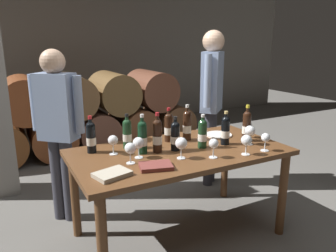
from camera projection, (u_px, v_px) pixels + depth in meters
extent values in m
plane|color=#66635E|center=(179.00, 234.00, 2.78)|extent=(14.00, 14.00, 0.00)
cube|color=gray|center=(68.00, 52.00, 6.02)|extent=(10.00, 0.24, 2.80)
cylinder|color=brown|center=(2.00, 141.00, 4.37)|extent=(0.60, 0.90, 0.60)
cylinder|color=brown|center=(51.00, 135.00, 4.65)|extent=(0.60, 0.90, 0.60)
cylinder|color=brown|center=(95.00, 129.00, 4.93)|extent=(0.60, 0.90, 0.60)
cylinder|color=brown|center=(133.00, 125.00, 5.22)|extent=(0.60, 0.90, 0.60)
cylinder|color=brown|center=(168.00, 120.00, 5.50)|extent=(0.60, 0.90, 0.60)
cylinder|color=brown|center=(23.00, 99.00, 4.37)|extent=(0.60, 0.90, 0.60)
cylinder|color=brown|center=(71.00, 95.00, 4.65)|extent=(0.60, 0.90, 0.60)
cylinder|color=brown|center=(113.00, 92.00, 4.94)|extent=(0.60, 0.90, 0.60)
cylinder|color=brown|center=(151.00, 90.00, 5.22)|extent=(0.60, 0.90, 0.60)
cube|color=brown|center=(180.00, 152.00, 2.60)|extent=(1.70, 0.90, 0.04)
cylinder|color=brown|center=(103.00, 248.00, 2.01)|extent=(0.07, 0.07, 0.72)
cylinder|color=brown|center=(282.00, 195.00, 2.71)|extent=(0.07, 0.07, 0.72)
cylinder|color=brown|center=(75.00, 196.00, 2.68)|extent=(0.07, 0.07, 0.72)
cylinder|color=brown|center=(225.00, 164.00, 3.37)|extent=(0.07, 0.07, 0.72)
cylinder|color=black|center=(91.00, 140.00, 2.50)|extent=(0.07, 0.07, 0.20)
sphere|color=black|center=(90.00, 126.00, 2.48)|extent=(0.07, 0.07, 0.07)
cylinder|color=black|center=(90.00, 123.00, 2.47)|extent=(0.03, 0.03, 0.06)
cylinder|color=#B21E23|center=(90.00, 117.00, 2.46)|extent=(0.03, 0.03, 0.02)
cylinder|color=silver|center=(91.00, 141.00, 2.51)|extent=(0.07, 0.07, 0.06)
cylinder|color=black|center=(157.00, 138.00, 2.51)|extent=(0.07, 0.07, 0.22)
sphere|color=black|center=(157.00, 124.00, 2.48)|extent=(0.07, 0.07, 0.07)
cylinder|color=black|center=(157.00, 120.00, 2.47)|extent=(0.03, 0.03, 0.07)
cylinder|color=#B21E23|center=(157.00, 114.00, 2.46)|extent=(0.03, 0.03, 0.03)
cylinder|color=silver|center=(157.00, 140.00, 2.51)|extent=(0.07, 0.07, 0.07)
cylinder|color=#19381E|center=(202.00, 136.00, 2.62)|extent=(0.07, 0.07, 0.19)
sphere|color=#19381E|center=(203.00, 124.00, 2.60)|extent=(0.07, 0.07, 0.07)
cylinder|color=#19381E|center=(203.00, 121.00, 2.59)|extent=(0.03, 0.03, 0.06)
cylinder|color=silver|center=(203.00, 116.00, 2.58)|extent=(0.03, 0.03, 0.02)
cylinder|color=silver|center=(202.00, 137.00, 2.62)|extent=(0.07, 0.07, 0.06)
cylinder|color=black|center=(225.00, 133.00, 2.70)|extent=(0.07, 0.07, 0.20)
sphere|color=black|center=(226.00, 121.00, 2.68)|extent=(0.07, 0.07, 0.07)
cylinder|color=black|center=(226.00, 118.00, 2.67)|extent=(0.03, 0.03, 0.06)
cylinder|color=tan|center=(226.00, 112.00, 2.66)|extent=(0.03, 0.03, 0.02)
cylinder|color=silver|center=(225.00, 134.00, 2.71)|extent=(0.07, 0.07, 0.06)
cylinder|color=black|center=(187.00, 128.00, 2.83)|extent=(0.07, 0.07, 0.22)
sphere|color=black|center=(187.00, 115.00, 2.80)|extent=(0.07, 0.07, 0.07)
cylinder|color=black|center=(187.00, 111.00, 2.79)|extent=(0.03, 0.03, 0.07)
cylinder|color=silver|center=(187.00, 106.00, 2.78)|extent=(0.03, 0.03, 0.03)
cylinder|color=silver|center=(187.00, 129.00, 2.83)|extent=(0.07, 0.07, 0.07)
cylinder|color=#19381E|center=(127.00, 136.00, 2.61)|extent=(0.07, 0.07, 0.20)
sphere|color=#19381E|center=(127.00, 124.00, 2.58)|extent=(0.07, 0.07, 0.07)
cylinder|color=#19381E|center=(127.00, 120.00, 2.58)|extent=(0.03, 0.03, 0.06)
cylinder|color=black|center=(127.00, 115.00, 2.57)|extent=(0.03, 0.03, 0.02)
cylinder|color=silver|center=(127.00, 137.00, 2.61)|extent=(0.07, 0.07, 0.06)
cylinder|color=black|center=(142.00, 140.00, 2.48)|extent=(0.07, 0.07, 0.22)
sphere|color=black|center=(142.00, 125.00, 2.45)|extent=(0.07, 0.07, 0.07)
cylinder|color=black|center=(142.00, 122.00, 2.45)|extent=(0.03, 0.03, 0.07)
cylinder|color=silver|center=(142.00, 116.00, 2.43)|extent=(0.03, 0.03, 0.02)
cylinder|color=silver|center=(142.00, 141.00, 2.48)|extent=(0.07, 0.07, 0.07)
cylinder|color=black|center=(246.00, 128.00, 2.80)|extent=(0.07, 0.07, 0.22)
sphere|color=black|center=(247.00, 115.00, 2.77)|extent=(0.07, 0.07, 0.07)
cylinder|color=black|center=(248.00, 112.00, 2.76)|extent=(0.03, 0.03, 0.07)
cylinder|color=gold|center=(248.00, 106.00, 2.75)|extent=(0.03, 0.03, 0.03)
cylinder|color=silver|center=(246.00, 130.00, 2.80)|extent=(0.07, 0.07, 0.07)
cylinder|color=black|center=(175.00, 139.00, 2.56)|extent=(0.07, 0.07, 0.19)
sphere|color=black|center=(175.00, 126.00, 2.53)|extent=(0.07, 0.07, 0.07)
cylinder|color=black|center=(175.00, 123.00, 2.53)|extent=(0.03, 0.03, 0.06)
cylinder|color=black|center=(175.00, 118.00, 2.52)|extent=(0.03, 0.03, 0.02)
cylinder|color=silver|center=(175.00, 140.00, 2.56)|extent=(0.07, 0.07, 0.06)
cylinder|color=black|center=(169.00, 130.00, 2.79)|extent=(0.07, 0.07, 0.21)
sphere|color=black|center=(169.00, 117.00, 2.76)|extent=(0.07, 0.07, 0.07)
cylinder|color=black|center=(169.00, 114.00, 2.75)|extent=(0.03, 0.03, 0.06)
cylinder|color=#B21E23|center=(169.00, 109.00, 2.74)|extent=(0.03, 0.03, 0.02)
cylinder|color=silver|center=(169.00, 131.00, 2.79)|extent=(0.07, 0.07, 0.06)
cylinder|color=white|center=(265.00, 151.00, 2.56)|extent=(0.06, 0.06, 0.00)
cylinder|color=white|center=(265.00, 146.00, 2.55)|extent=(0.01, 0.01, 0.07)
sphere|color=white|center=(266.00, 138.00, 2.54)|extent=(0.07, 0.07, 0.07)
cylinder|color=white|center=(213.00, 157.00, 2.41)|extent=(0.06, 0.06, 0.00)
cylinder|color=white|center=(213.00, 152.00, 2.40)|extent=(0.01, 0.01, 0.07)
sphere|color=white|center=(214.00, 143.00, 2.39)|extent=(0.07, 0.07, 0.07)
cylinder|color=white|center=(131.00, 163.00, 2.30)|extent=(0.06, 0.06, 0.00)
cylinder|color=white|center=(131.00, 158.00, 2.29)|extent=(0.01, 0.01, 0.07)
sphere|color=white|center=(130.00, 148.00, 2.27)|extent=(0.08, 0.08, 0.08)
cylinder|color=white|center=(247.00, 137.00, 2.92)|extent=(0.06, 0.06, 0.00)
cylinder|color=white|center=(247.00, 133.00, 2.91)|extent=(0.01, 0.01, 0.07)
sphere|color=white|center=(248.00, 126.00, 2.89)|extent=(0.07, 0.07, 0.07)
cylinder|color=white|center=(249.00, 144.00, 2.72)|extent=(0.06, 0.06, 0.00)
cylinder|color=white|center=(249.00, 140.00, 2.71)|extent=(0.01, 0.01, 0.07)
sphere|color=white|center=(250.00, 131.00, 2.69)|extent=(0.09, 0.09, 0.09)
cylinder|color=white|center=(139.00, 158.00, 2.41)|extent=(0.06, 0.06, 0.00)
cylinder|color=white|center=(139.00, 152.00, 2.40)|extent=(0.01, 0.01, 0.07)
sphere|color=white|center=(139.00, 143.00, 2.38)|extent=(0.09, 0.09, 0.09)
cylinder|color=white|center=(181.00, 158.00, 2.40)|extent=(0.06, 0.06, 0.00)
cylinder|color=white|center=(181.00, 153.00, 2.39)|extent=(0.01, 0.01, 0.07)
sphere|color=white|center=(181.00, 143.00, 2.37)|extent=(0.09, 0.09, 0.09)
cylinder|color=white|center=(246.00, 154.00, 2.48)|extent=(0.06, 0.06, 0.00)
cylinder|color=white|center=(246.00, 149.00, 2.47)|extent=(0.01, 0.01, 0.07)
sphere|color=white|center=(247.00, 140.00, 2.45)|extent=(0.08, 0.08, 0.08)
cylinder|color=white|center=(114.00, 154.00, 2.49)|extent=(0.06, 0.06, 0.00)
cylinder|color=white|center=(113.00, 149.00, 2.48)|extent=(0.01, 0.01, 0.07)
sphere|color=white|center=(113.00, 140.00, 2.46)|extent=(0.08, 0.08, 0.08)
cube|color=brown|center=(156.00, 166.00, 2.22)|extent=(0.25, 0.21, 0.03)
cube|color=#B2A893|center=(112.00, 174.00, 2.08)|extent=(0.25, 0.21, 0.03)
cylinder|color=white|center=(219.00, 135.00, 2.98)|extent=(0.24, 0.24, 0.01)
cylinder|color=#383842|center=(211.00, 146.00, 3.74)|extent=(0.11, 0.11, 0.85)
cylinder|color=#383842|center=(209.00, 149.00, 3.64)|extent=(0.11, 0.11, 0.85)
cube|color=#8499BC|center=(212.00, 82.00, 3.50)|extent=(0.36, 0.35, 0.64)
cylinder|color=#8499BC|center=(216.00, 77.00, 3.68)|extent=(0.08, 0.08, 0.54)
cylinder|color=#8499BC|center=(208.00, 81.00, 3.30)|extent=(0.08, 0.08, 0.54)
sphere|color=tan|center=(214.00, 41.00, 3.39)|extent=(0.23, 0.23, 0.23)
cylinder|color=#383842|center=(58.00, 179.00, 2.95)|extent=(0.11, 0.11, 0.77)
cylinder|color=#383842|center=(68.00, 180.00, 2.93)|extent=(0.11, 0.11, 0.77)
cube|color=#8499BC|center=(57.00, 107.00, 2.77)|extent=(0.36, 0.35, 0.58)
cylinder|color=#8499BC|center=(35.00, 103.00, 2.81)|extent=(0.08, 0.08, 0.49)
cylinder|color=#8499BC|center=(78.00, 105.00, 2.71)|extent=(0.08, 0.08, 0.49)
sphere|color=tan|center=(52.00, 62.00, 2.67)|extent=(0.21, 0.21, 0.21)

